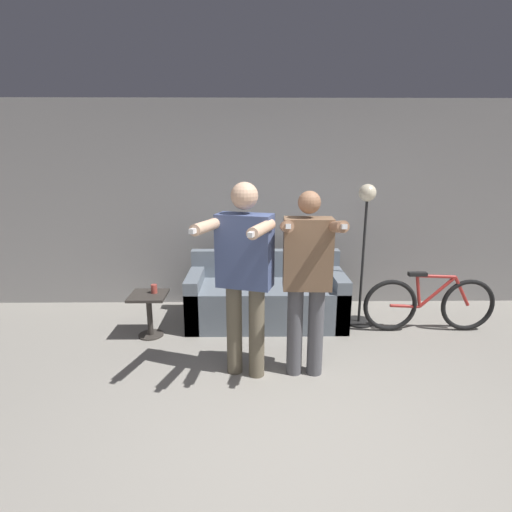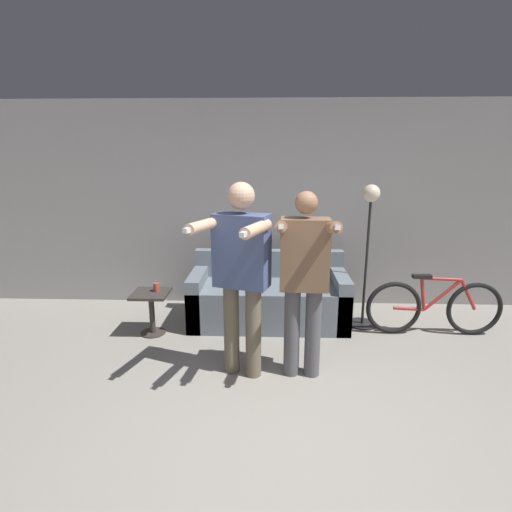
# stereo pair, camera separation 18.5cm
# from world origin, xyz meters

# --- Properties ---
(ground_plane) EXTENTS (16.00, 16.00, 0.00)m
(ground_plane) POSITION_xyz_m (0.00, 0.00, 0.00)
(ground_plane) COLOR gray
(wall_back) EXTENTS (10.00, 0.05, 2.60)m
(wall_back) POSITION_xyz_m (0.00, 2.82, 1.30)
(wall_back) COLOR gray
(wall_back) RESTS_ON ground_plane
(couch) EXTENTS (1.81, 0.80, 0.81)m
(couch) POSITION_xyz_m (-0.15, 2.16, 0.29)
(couch) COLOR slate
(couch) RESTS_ON ground_plane
(person_left) EXTENTS (0.66, 0.78, 1.73)m
(person_left) POSITION_xyz_m (-0.39, 0.97, 1.01)
(person_left) COLOR #6B604C
(person_left) RESTS_ON ground_plane
(person_right) EXTENTS (0.50, 0.68, 1.66)m
(person_right) POSITION_xyz_m (0.15, 0.97, 0.96)
(person_right) COLOR #56565B
(person_right) RESTS_ON ground_plane
(cat) EXTENTS (0.40, 0.13, 0.17)m
(cat) POSITION_xyz_m (-0.47, 2.46, 0.88)
(cat) COLOR #B7AD9E
(cat) RESTS_ON couch
(floor_lamp) EXTENTS (0.34, 0.34, 1.63)m
(floor_lamp) POSITION_xyz_m (0.95, 2.09, 1.11)
(floor_lamp) COLOR black
(floor_lamp) RESTS_ON ground_plane
(side_table) EXTENTS (0.39, 0.39, 0.48)m
(side_table) POSITION_xyz_m (-1.44, 1.77, 0.34)
(side_table) COLOR #38332D
(side_table) RESTS_ON ground_plane
(cup) EXTENTS (0.07, 0.07, 0.09)m
(cup) POSITION_xyz_m (-1.38, 1.81, 0.53)
(cup) COLOR #B7473D
(cup) RESTS_ON side_table
(bicycle) EXTENTS (1.48, 0.07, 0.69)m
(bicycle) POSITION_xyz_m (1.66, 1.87, 0.32)
(bicycle) COLOR black
(bicycle) RESTS_ON ground_plane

